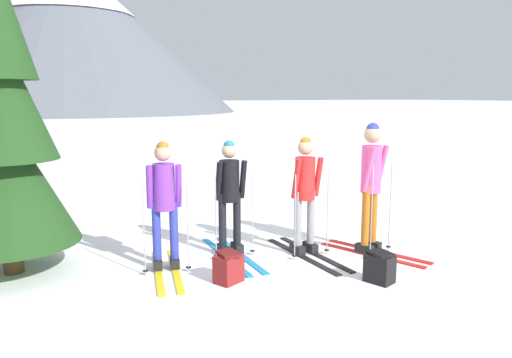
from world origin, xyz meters
TOP-DOWN VIEW (x-y plane):
  - ground_plane at (0.00, 0.00)m, footprint 400.00×400.00m
  - skier_in_purple at (-1.28, 0.15)m, footprint 0.72×1.67m
  - skier_in_black at (-0.28, 0.30)m, footprint 0.61×1.81m
  - skier_in_red at (0.66, -0.19)m, footprint 0.61×1.77m
  - skier_in_pink at (1.51, -0.59)m, footprint 0.84×1.64m
  - pine_tree_near at (-3.04, 0.94)m, footprint 1.70×1.70m
  - backpack_on_snow_front at (-0.76, -0.67)m, footprint 0.39×0.35m
  - backpack_on_snow_beside at (0.85, -1.54)m, footprint 0.33×0.38m
  - mountain_ridge_distant at (-0.44, 74.34)m, footprint 61.95×60.76m

SIDE VIEW (x-z plane):
  - ground_plane at x=0.00m, z-range 0.00..0.00m
  - backpack_on_snow_front at x=-0.76m, z-range 0.00..0.38m
  - backpack_on_snow_beside at x=0.85m, z-range 0.00..0.38m
  - skier_in_black at x=-0.28m, z-range 0.06..1.69m
  - skier_in_red at x=0.66m, z-range 0.07..1.75m
  - skier_in_purple at x=-1.28m, z-range 0.10..1.77m
  - skier_in_pink at x=1.51m, z-range 0.12..1.98m
  - pine_tree_near at x=-3.04m, z-range -0.17..3.93m
  - mountain_ridge_distant at x=-0.44m, z-range -0.36..20.25m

